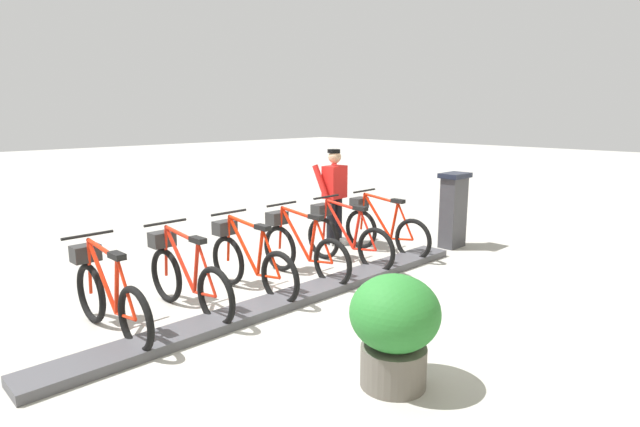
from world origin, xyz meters
name	(u,v)px	position (x,y,z in m)	size (l,w,h in m)	color
ground_plane	(293,301)	(0.00, 0.00, 0.00)	(60.00, 60.00, 0.00)	#A4A29A
dock_rail_base	(293,298)	(0.00, 0.00, 0.05)	(0.44, 6.17, 0.10)	#47474C
payment_kiosk	(453,209)	(0.05, -3.68, 0.67)	(0.36, 0.52, 1.28)	#38383D
bike_docked_0	(382,228)	(0.62, -2.48, 0.43)	(1.72, 0.54, 1.02)	black
bike_docked_1	(345,237)	(0.62, -1.59, 0.43)	(1.72, 0.54, 1.02)	black
bike_docked_2	(301,248)	(0.62, -0.69, 0.43)	(1.72, 0.54, 1.02)	black
bike_docked_3	(249,261)	(0.62, 0.20, 0.43)	(1.72, 0.54, 1.02)	black
bike_docked_4	(186,276)	(0.62, 1.10, 0.43)	(1.72, 0.54, 1.02)	black
bike_docked_5	(108,295)	(0.62, 1.99, 0.43)	(1.72, 0.54, 1.02)	black
worker_near_rack	(334,193)	(1.61, -2.37, 0.91)	(0.48, 0.65, 1.66)	white
planter_bush	(394,325)	(-2.06, 0.69, 0.54)	(0.76, 0.76, 0.97)	#59544C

